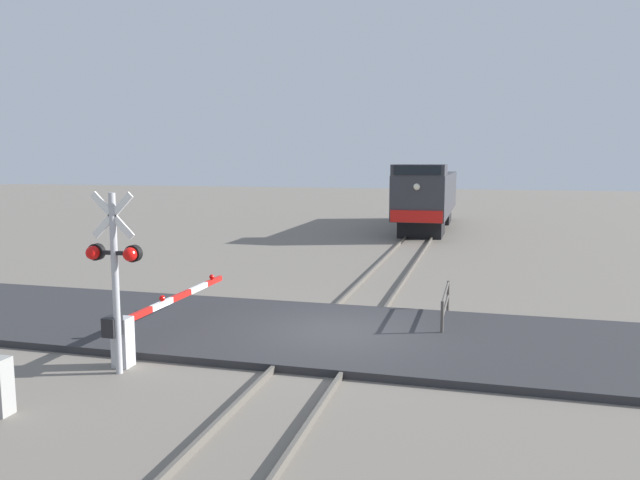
{
  "coord_description": "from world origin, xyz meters",
  "views": [
    {
      "loc": [
        3.32,
        -14.23,
        4.33
      ],
      "look_at": [
        -1.13,
        2.52,
        2.07
      ],
      "focal_mm": 34.36,
      "sensor_mm": 36.0,
      "label": 1
    }
  ],
  "objects_px": {
    "crossing_gate": "(141,324)",
    "locomotive": "(428,196)",
    "guard_railing": "(445,302)"
  },
  "relations": [
    {
      "from": "crossing_gate",
      "to": "locomotive",
      "type": "bearing_deg",
      "value": 81.84
    },
    {
      "from": "locomotive",
      "to": "crossing_gate",
      "type": "xyz_separation_m",
      "value": [
        -3.91,
        -27.27,
        -1.37
      ]
    },
    {
      "from": "locomotive",
      "to": "guard_railing",
      "type": "xyz_separation_m",
      "value": [
        2.47,
        -22.95,
        -1.48
      ]
    },
    {
      "from": "locomotive",
      "to": "guard_railing",
      "type": "distance_m",
      "value": 23.13
    },
    {
      "from": "locomotive",
      "to": "crossing_gate",
      "type": "bearing_deg",
      "value": -98.16
    },
    {
      "from": "crossing_gate",
      "to": "guard_railing",
      "type": "relative_size",
      "value": 2.08
    },
    {
      "from": "crossing_gate",
      "to": "guard_railing",
      "type": "xyz_separation_m",
      "value": [
        6.38,
        4.32,
        -0.11
      ]
    },
    {
      "from": "locomotive",
      "to": "crossing_gate",
      "type": "relative_size",
      "value": 2.57
    },
    {
      "from": "guard_railing",
      "to": "crossing_gate",
      "type": "bearing_deg",
      "value": -145.91
    },
    {
      "from": "crossing_gate",
      "to": "guard_railing",
      "type": "distance_m",
      "value": 7.71
    }
  ]
}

